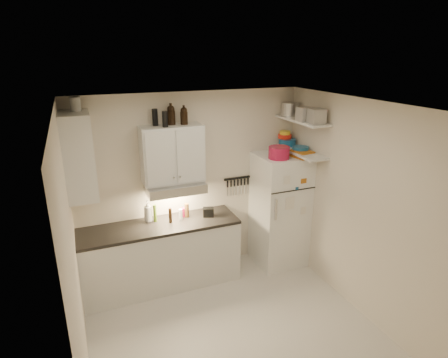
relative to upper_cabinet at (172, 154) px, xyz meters
name	(u,v)px	position (x,y,z in m)	size (l,w,h in m)	color
floor	(233,330)	(0.30, -1.33, -1.84)	(3.20, 3.00, 0.02)	beige
ceiling	(235,105)	(0.30, -1.33, 0.78)	(3.20, 3.00, 0.02)	white
back_wall	(191,185)	(0.30, 0.18, -0.53)	(3.20, 0.02, 2.60)	beige
left_wall	(72,260)	(-1.31, -1.33, -0.53)	(0.02, 3.00, 2.60)	beige
right_wall	(356,207)	(1.91, -1.33, -0.53)	(0.02, 3.00, 2.60)	beige
base_cabinet	(161,256)	(-0.25, -0.14, -1.39)	(2.10, 0.60, 0.88)	silver
countertop	(160,226)	(-0.25, -0.14, -0.93)	(2.10, 0.62, 0.04)	black
upper_cabinet	(172,154)	(0.00, 0.00, 0.00)	(0.80, 0.33, 0.75)	silver
side_cabinet	(78,156)	(-1.14, -0.14, 0.12)	(0.33, 0.55, 1.00)	silver
range_hood	(175,187)	(0.00, -0.06, -0.44)	(0.76, 0.46, 0.12)	silver
fridge	(280,210)	(1.55, -0.18, -0.98)	(0.70, 0.68, 1.70)	white
shelf_hi	(302,120)	(1.75, -0.31, 0.38)	(0.30, 0.95, 0.03)	silver
shelf_lo	(300,152)	(1.75, -0.31, -0.07)	(0.30, 0.95, 0.03)	silver
knife_strip	(237,178)	(1.00, 0.15, -0.51)	(0.42, 0.02, 0.03)	black
dutch_oven	(279,153)	(1.41, -0.32, -0.04)	(0.29, 0.29, 0.17)	#9F1236
book_stack	(302,154)	(1.73, -0.39, -0.08)	(0.22, 0.28, 0.09)	#B26316
spice_jar	(283,152)	(1.53, -0.21, -0.07)	(0.06, 0.06, 0.10)	silver
stock_pot	(290,109)	(1.75, 0.01, 0.48)	(0.26, 0.26, 0.19)	silver
tin_a	(305,114)	(1.69, -0.44, 0.48)	(0.18, 0.17, 0.18)	#AAAAAD
tin_b	(317,116)	(1.75, -0.63, 0.48)	(0.19, 0.19, 0.19)	#AAAAAD
bowl_teal	(287,142)	(1.74, 0.02, 0.00)	(0.25, 0.25, 0.10)	#185584
bowl_orange	(285,136)	(1.73, 0.08, 0.08)	(0.20, 0.20, 0.06)	red
bowl_yellow	(285,133)	(1.73, 0.08, 0.13)	(0.15, 0.15, 0.05)	yellow
plates	(301,149)	(1.75, -0.31, -0.02)	(0.23, 0.23, 0.06)	#185584
growler_a	(171,115)	(0.02, 0.07, 0.50)	(0.11, 0.11, 0.25)	black
growler_b	(184,116)	(0.18, 0.01, 0.49)	(0.10, 0.10, 0.23)	black
thermos_a	(165,119)	(-0.09, -0.07, 0.47)	(0.07, 0.07, 0.20)	black
thermos_b	(155,117)	(-0.18, 0.07, 0.48)	(0.07, 0.07, 0.21)	black
side_jar	(75,104)	(-1.10, -0.04, 0.70)	(0.12, 0.12, 0.16)	silver
soap_bottle	(148,210)	(-0.36, 0.01, -0.74)	(0.13, 0.13, 0.33)	silver
pepper_mill	(187,210)	(0.16, -0.04, -0.81)	(0.06, 0.06, 0.20)	brown
oil_bottle	(155,213)	(-0.28, -0.02, -0.79)	(0.05, 0.05, 0.24)	#50701C
vinegar_bottle	(170,215)	(-0.10, -0.13, -0.80)	(0.04, 0.04, 0.21)	black
clear_bottle	(181,214)	(0.05, -0.09, -0.83)	(0.05, 0.05, 0.15)	silver
red_jar	(183,212)	(0.11, -0.01, -0.84)	(0.06, 0.06, 0.13)	#9F1236
caddy	(208,212)	(0.44, -0.13, -0.84)	(0.14, 0.10, 0.12)	black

